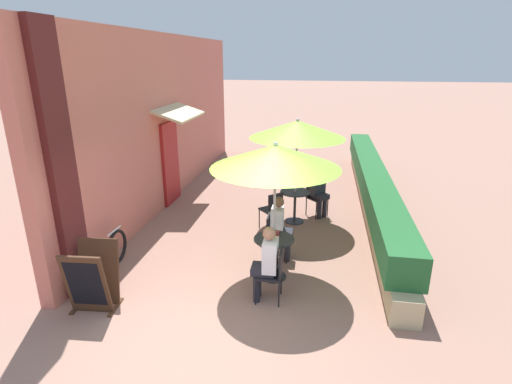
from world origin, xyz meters
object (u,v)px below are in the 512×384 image
patio_umbrella_mid (297,129)px  cafe_chair_mid_left (315,194)px  patio_table_mid (295,201)px  cafe_chair_mid_right (273,208)px  cafe_chair_near_right (274,233)px  menu_board (93,278)px  seated_patron_near_right (280,225)px  bicycle_leaning (102,259)px  seated_patron_mid_left (319,189)px  cafe_chair_near_left (274,271)px  patio_table_near (274,251)px  seated_patron_near_left (267,261)px  patio_umbrella_near (275,157)px  coffee_cup_near (277,234)px

patio_umbrella_mid → cafe_chair_mid_left: 1.78m
patio_table_mid → cafe_chair_mid_right: size_ratio=0.85×
cafe_chair_mid_left → cafe_chair_mid_right: same height
cafe_chair_near_right → cafe_chair_mid_left: size_ratio=1.00×
cafe_chair_mid_left → menu_board: menu_board is taller
seated_patron_near_right → menu_board: size_ratio=1.21×
seated_patron_near_right → cafe_chair_mid_left: 2.44m
patio_umbrella_mid → bicycle_leaning: bearing=-135.9°
seated_patron_mid_left → patio_umbrella_mid: bearing=-3.0°
cafe_chair_mid_left → cafe_chair_near_left: bearing=38.8°
seated_patron_near_right → menu_board: (-2.60, -2.02, -0.18)m
seated_patron_near_right → seated_patron_mid_left: same height
cafe_chair_near_right → seated_patron_mid_left: (0.78, 2.28, 0.17)m
patio_table_near → patio_umbrella_mid: patio_umbrella_mid is taller
cafe_chair_near_right → patio_table_mid: (0.25, 1.84, -0.01)m
seated_patron_near_right → patio_table_near: bearing=-3.0°
cafe_chair_mid_right → menu_board: menu_board is taller
seated_patron_near_right → menu_board: seated_patron_near_right is taller
cafe_chair_near_right → patio_table_mid: 1.86m
patio_table_near → patio_umbrella_mid: bearing=86.2°
patio_table_mid → menu_board: bearing=-125.4°
patio_table_mid → seated_patron_mid_left: seated_patron_mid_left is taller
cafe_chair_near_right → seated_patron_near_right: 0.20m
cafe_chair_near_right → patio_table_mid: size_ratio=1.17×
seated_patron_near_left → bicycle_leaning: size_ratio=0.75×
patio_umbrella_near → coffee_cup_near: (0.04, 0.09, -1.37)m
patio_table_near → seated_patron_near_right: (0.03, 0.69, 0.18)m
seated_patron_near_right → cafe_chair_mid_right: size_ratio=1.44×
patio_umbrella_near → menu_board: patio_umbrella_near is taller
seated_patron_near_right → patio_umbrella_near: bearing=-3.0°
cafe_chair_near_left → bicycle_leaning: cafe_chair_near_left is taller
cafe_chair_near_right → coffee_cup_near: 0.67m
bicycle_leaning → cafe_chair_near_left: bearing=-3.1°
cafe_chair_near_left → patio_table_mid: bearing=-2.1°
cafe_chair_near_right → seated_patron_near_right: seated_patron_near_right is taller
cafe_chair_near_left → cafe_chair_mid_left: bearing=-8.7°
patio_table_near → cafe_chair_mid_right: size_ratio=0.85×
cafe_chair_mid_right → seated_patron_near_left: bearing=-127.8°
coffee_cup_near → cafe_chair_mid_right: cafe_chair_mid_right is taller
patio_table_mid → seated_patron_mid_left: 0.71m
patio_umbrella_near → patio_umbrella_mid: same height
seated_patron_near_left → bicycle_leaning: seated_patron_near_left is taller
seated_patron_near_left → cafe_chair_mid_left: (0.65, 3.74, -0.17)m
patio_umbrella_mid → cafe_chair_near_left: bearing=-91.5°
cafe_chair_near_left → patio_umbrella_mid: size_ratio=0.36×
patio_table_near → cafe_chair_near_right: bearing=96.9°
patio_umbrella_near → patio_table_mid: bearing=86.2°
cafe_chair_near_right → cafe_chair_mid_right: 1.33m
cafe_chair_near_right → cafe_chair_mid_right: bearing=-172.1°
patio_umbrella_near → bicycle_leaning: patio_umbrella_near is taller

